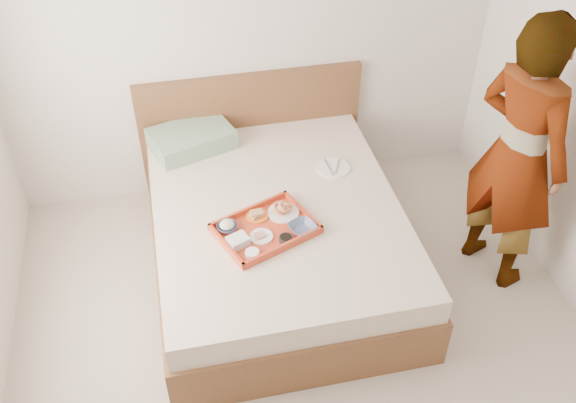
# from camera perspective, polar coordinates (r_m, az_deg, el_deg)

# --- Properties ---
(ground) EXTENTS (3.50, 4.00, 0.01)m
(ground) POSITION_cam_1_polar(r_m,az_deg,el_deg) (3.84, 2.62, -16.17)
(ground) COLOR beige
(ground) RESTS_ON ground
(wall_back) EXTENTS (3.50, 0.01, 2.60)m
(wall_back) POSITION_cam_1_polar(r_m,az_deg,el_deg) (4.50, -3.42, 15.32)
(wall_back) COLOR silver
(wall_back) RESTS_ON ground
(bed) EXTENTS (1.65, 2.00, 0.53)m
(bed) POSITION_cam_1_polar(r_m,az_deg,el_deg) (4.26, -0.95, -3.19)
(bed) COLOR brown
(bed) RESTS_ON ground
(headboard) EXTENTS (1.65, 0.06, 0.95)m
(headboard) POSITION_cam_1_polar(r_m,az_deg,el_deg) (4.87, -3.28, 6.32)
(headboard) COLOR brown
(headboard) RESTS_ON ground
(pillow) EXTENTS (0.65, 0.53, 0.13)m
(pillow) POSITION_cam_1_polar(r_m,az_deg,el_deg) (4.61, -8.54, 5.55)
(pillow) COLOR #88A886
(pillow) RESTS_ON bed
(tray) EXTENTS (0.68, 0.60, 0.05)m
(tray) POSITION_cam_1_polar(r_m,az_deg,el_deg) (3.89, -2.00, -2.39)
(tray) COLOR #D34726
(tray) RESTS_ON bed
(prawn_plate) EXTENTS (0.26, 0.26, 0.01)m
(prawn_plate) POSITION_cam_1_polar(r_m,az_deg,el_deg) (4.00, -0.41, -1.00)
(prawn_plate) COLOR white
(prawn_plate) RESTS_ON tray
(navy_bowl_big) EXTENTS (0.21, 0.21, 0.04)m
(navy_bowl_big) POSITION_cam_1_polar(r_m,az_deg,el_deg) (3.88, 1.29, -2.35)
(navy_bowl_big) COLOR navy
(navy_bowl_big) RESTS_ON tray
(sauce_dish) EXTENTS (0.11, 0.11, 0.03)m
(sauce_dish) POSITION_cam_1_polar(r_m,az_deg,el_deg) (3.82, -0.19, -3.34)
(sauce_dish) COLOR black
(sauce_dish) RESTS_ON tray
(meat_plate) EXTENTS (0.18, 0.18, 0.01)m
(meat_plate) POSITION_cam_1_polar(r_m,az_deg,el_deg) (3.85, -2.38, -3.12)
(meat_plate) COLOR white
(meat_plate) RESTS_ON tray
(bread_plate) EXTENTS (0.18, 0.18, 0.01)m
(bread_plate) POSITION_cam_1_polar(r_m,az_deg,el_deg) (3.99, -2.75, -1.28)
(bread_plate) COLOR orange
(bread_plate) RESTS_ON tray
(salad_bowl) EXTENTS (0.16, 0.16, 0.04)m
(salad_bowl) POSITION_cam_1_polar(r_m,az_deg,el_deg) (3.90, -5.41, -2.29)
(salad_bowl) COLOR navy
(salad_bowl) RESTS_ON tray
(plastic_tub) EXTENTS (0.15, 0.14, 0.05)m
(plastic_tub) POSITION_cam_1_polar(r_m,az_deg,el_deg) (3.80, -4.46, -3.51)
(plastic_tub) COLOR silver
(plastic_tub) RESTS_ON tray
(cheese_round) EXTENTS (0.11, 0.11, 0.03)m
(cheese_round) POSITION_cam_1_polar(r_m,az_deg,el_deg) (3.74, -3.20, -4.61)
(cheese_round) COLOR white
(cheese_round) RESTS_ON tray
(dinner_plate) EXTENTS (0.28, 0.28, 0.01)m
(dinner_plate) POSITION_cam_1_polar(r_m,az_deg,el_deg) (4.40, 4.03, 2.99)
(dinner_plate) COLOR white
(dinner_plate) RESTS_ON bed
(person) EXTENTS (0.65, 0.78, 1.83)m
(person) POSITION_cam_1_polar(r_m,az_deg,el_deg) (4.09, 19.72, 3.81)
(person) COLOR silver
(person) RESTS_ON ground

